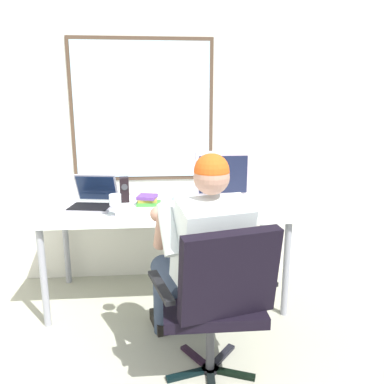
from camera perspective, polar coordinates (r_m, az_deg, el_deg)
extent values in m
cube|color=silver|center=(3.25, -5.37, 11.86)|extent=(4.77, 0.06, 2.88)
cube|color=#4C3828|center=(3.22, -7.32, 11.76)|extent=(1.15, 0.01, 1.13)
cube|color=silver|center=(3.21, -7.32, 11.76)|extent=(1.09, 0.02, 1.07)
cylinder|color=gray|center=(2.85, -21.01, -11.69)|extent=(0.05, 0.05, 0.71)
cylinder|color=gray|center=(2.88, 13.70, -10.94)|extent=(0.05, 0.05, 0.71)
cylinder|color=gray|center=(3.43, -18.05, -7.14)|extent=(0.05, 0.05, 0.71)
cylinder|color=gray|center=(3.45, 10.33, -6.56)|extent=(0.05, 0.05, 0.71)
cube|color=white|center=(2.91, -3.81, -2.46)|extent=(1.80, 0.78, 0.03)
cube|color=black|center=(2.43, -0.50, -25.24)|extent=(0.26, 0.11, 0.02)
cube|color=black|center=(2.44, 5.94, -25.03)|extent=(0.26, 0.14, 0.02)
cube|color=black|center=(2.55, 4.34, -23.05)|extent=(0.20, 0.23, 0.02)
cube|color=black|center=(2.54, 0.59, -23.17)|extent=(0.18, 0.24, 0.02)
cylinder|color=black|center=(2.46, 2.66, -24.59)|extent=(0.10, 0.10, 0.02)
cylinder|color=#3F3F44|center=(2.34, 2.72, -20.44)|extent=(0.05, 0.05, 0.41)
cube|color=black|center=(2.22, 2.78, -15.63)|extent=(0.53, 0.53, 0.06)
cube|color=black|center=(1.91, 5.57, -12.07)|extent=(0.52, 0.25, 0.46)
cube|color=black|center=(2.27, 9.58, -11.40)|extent=(0.14, 0.37, 0.02)
cube|color=black|center=(2.08, -4.63, -13.73)|extent=(0.14, 0.37, 0.02)
cylinder|color=#2F3A4E|center=(2.47, 4.24, -11.70)|extent=(0.26, 0.46, 0.15)
cylinder|color=#2F3A4E|center=(2.75, 2.26, -14.39)|extent=(0.12, 0.12, 0.48)
cube|color=black|center=(2.90, 1.76, -17.36)|extent=(0.16, 0.26, 0.08)
cylinder|color=#2F3A4E|center=(2.37, -3.05, -12.82)|extent=(0.26, 0.46, 0.15)
cylinder|color=#2F3A4E|center=(2.67, -4.38, -15.44)|extent=(0.12, 0.12, 0.48)
cube|color=black|center=(2.82, -4.64, -18.43)|extent=(0.16, 0.26, 0.08)
cube|color=silver|center=(2.12, 2.77, -8.20)|extent=(0.45, 0.43, 0.57)
sphere|color=#A77762|center=(2.01, 2.90, 2.24)|extent=(0.19, 0.19, 0.19)
sphere|color=#CB4C16|center=(2.00, 2.91, 3.09)|extent=(0.19, 0.19, 0.19)
cylinder|color=silver|center=(2.21, 7.61, -4.22)|extent=(0.15, 0.24, 0.28)
cylinder|color=#A77762|center=(2.33, 6.51, -6.83)|extent=(0.13, 0.22, 0.26)
sphere|color=#A77762|center=(2.37, 6.08, -7.12)|extent=(0.09, 0.09, 0.09)
cylinder|color=silver|center=(2.05, -3.44, -5.50)|extent=(0.14, 0.24, 0.28)
cylinder|color=#A77762|center=(2.20, -4.45, -5.52)|extent=(0.12, 0.20, 0.27)
sphere|color=#A77762|center=(2.26, -5.09, -3.25)|extent=(0.09, 0.09, 0.09)
cube|color=beige|center=(2.95, 4.32, -1.78)|extent=(0.24, 0.19, 0.02)
cylinder|color=beige|center=(2.94, 4.34, -0.91)|extent=(0.04, 0.04, 0.08)
cube|color=silver|center=(2.90, 4.40, 2.82)|extent=(0.40, 0.13, 0.31)
cube|color=#191E38|center=(2.83, 4.63, 2.58)|extent=(0.35, 0.01, 0.27)
cube|color=gray|center=(2.95, -14.73, -2.25)|extent=(0.35, 0.29, 0.02)
cube|color=black|center=(2.94, -14.74, -2.06)|extent=(0.32, 0.26, 0.00)
cube|color=gray|center=(3.07, -13.86, 0.65)|extent=(0.33, 0.15, 0.22)
cube|color=#0F1933|center=(3.06, -13.91, 0.56)|extent=(0.30, 0.13, 0.19)
cylinder|color=silver|center=(2.72, -11.14, -3.52)|extent=(0.07, 0.07, 0.00)
cylinder|color=silver|center=(2.70, -11.18, -2.67)|extent=(0.01, 0.01, 0.08)
cylinder|color=silver|center=(2.68, -11.25, -1.11)|extent=(0.08, 0.08, 0.07)
cylinder|color=#551123|center=(2.69, -11.23, -1.47)|extent=(0.08, 0.08, 0.04)
cube|color=black|center=(3.07, -9.93, 0.36)|extent=(0.08, 0.09, 0.19)
cylinder|color=#333338|center=(3.02, -9.92, 0.72)|extent=(0.05, 0.01, 0.05)
cube|color=#3A8B34|center=(2.97, -6.37, -1.66)|extent=(0.18, 0.13, 0.02)
cube|color=olive|center=(2.97, -6.57, -1.22)|extent=(0.15, 0.10, 0.02)
cube|color=#5B3280|center=(2.98, -6.61, -0.71)|extent=(0.16, 0.17, 0.02)
cube|color=#292F2F|center=(2.74, -2.17, -3.06)|extent=(0.16, 0.14, 0.01)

